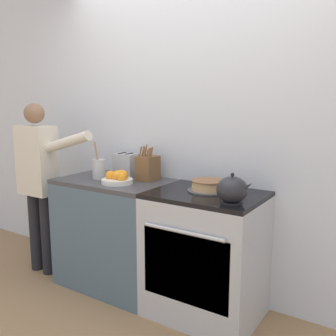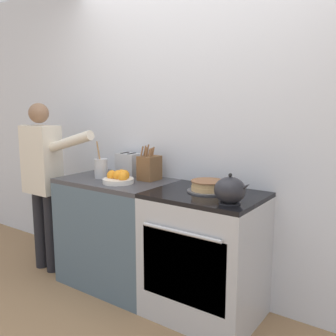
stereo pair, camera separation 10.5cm
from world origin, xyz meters
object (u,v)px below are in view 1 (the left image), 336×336
Objects in this scene: stove_range at (205,255)px; knife_block at (148,168)px; layer_cake at (208,186)px; toaster at (126,164)px; fruit_bowl at (118,178)px; utensil_crock at (99,169)px; tea_kettle at (232,190)px; person_baker at (39,175)px.

knife_block reaches higher than stove_range.
toaster reaches higher than layer_cake.
stove_range is at bearing 7.34° from fruit_bowl.
knife_block is at bearing 62.39° from fruit_bowl.
fruit_bowl is (0.25, -0.05, -0.04)m from utensil_crock.
layer_cake is 1.21× the size of fruit_bowl.
utensil_crock reaches higher than stove_range.
tea_kettle is 1.14× the size of toaster.
layer_cake is at bearing -9.48° from toaster.
fruit_bowl reaches higher than layer_cake.
layer_cake is 0.96m from utensil_crock.
knife_block is (-0.85, 0.28, 0.02)m from tea_kettle.
person_baker is at bearing -166.65° from utensil_crock.
stove_range is at bearing -12.67° from toaster.
fruit_bowl is (-0.97, 0.05, -0.04)m from tea_kettle.
fruit_bowl is at bearing -117.61° from knife_block.
utensil_crock reaches higher than knife_block.
tea_kettle is 1.22m from utensil_crock.
stove_range is 3.74× the size of fruit_bowl.
fruit_bowl is at bearing 0.54° from person_baker.
layer_cake is (-0.01, 0.05, 0.49)m from stove_range.
knife_block reaches higher than layer_cake.
person_baker is at bearing -171.47° from layer_cake.
layer_cake is 0.19× the size of person_baker.
utensil_crock is at bearing -174.51° from layer_cake.
stove_range is 3.10× the size of layer_cake.
utensil_crock is at bearing 8.02° from person_baker.
fruit_bowl is 0.84m from person_baker.
toaster is (-1.13, 0.34, 0.01)m from tea_kettle.
toaster is (-0.87, 0.20, 0.54)m from stove_range.
utensil_crock is 0.20× the size of person_baker.
person_baker is (-1.54, -0.23, -0.04)m from layer_cake.
knife_block reaches higher than tea_kettle.
person_baker reaches higher than tea_kettle.
knife_block is at bearing 167.20° from stove_range.
tea_kettle is at bearing -36.40° from layer_cake.
tea_kettle is at bearing -4.88° from utensil_crock.
stove_range is 0.82m from knife_block.
person_baker is at bearing -151.07° from toaster.
utensil_crock is 0.26m from fruit_bowl.
stove_range is at bearing -12.80° from knife_block.
toaster is at bearing 118.63° from fruit_bowl.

